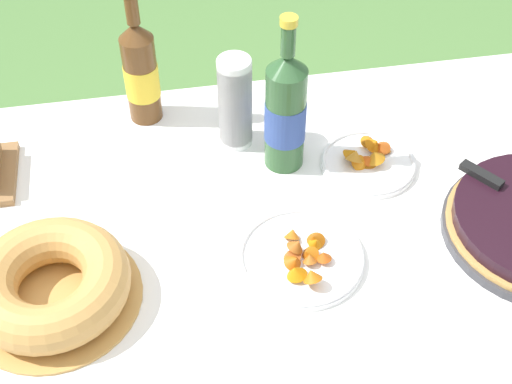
{
  "coord_description": "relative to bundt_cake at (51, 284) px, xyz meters",
  "views": [
    {
      "loc": [
        -0.26,
        -0.79,
        1.73
      ],
      "look_at": [
        -0.09,
        0.15,
        0.75
      ],
      "focal_mm": 50.0,
      "sensor_mm": 36.0,
      "label": 1
    }
  ],
  "objects": [
    {
      "name": "cider_bottle_amber",
      "position": [
        0.2,
        0.49,
        0.08
      ],
      "size": [
        0.08,
        0.08,
        0.32
      ],
      "color": "brown",
      "rests_on": "tablecloth"
    },
    {
      "name": "tablecloth",
      "position": [
        0.48,
        -0.01,
        -0.06
      ],
      "size": [
        1.76,
        1.15,
        0.1
      ],
      "color": "white",
      "rests_on": "garden_table"
    },
    {
      "name": "snack_plate_near",
      "position": [
        0.45,
        0.01,
        -0.03
      ],
      "size": [
        0.24,
        0.24,
        0.06
      ],
      "color": "white",
      "rests_on": "tablecloth"
    },
    {
      "name": "cup_stack",
      "position": [
        0.38,
        0.36,
        0.06
      ],
      "size": [
        0.07,
        0.07,
        0.21
      ],
      "color": "white",
      "rests_on": "tablecloth"
    },
    {
      "name": "cider_bottle_green",
      "position": [
        0.47,
        0.28,
        0.09
      ],
      "size": [
        0.08,
        0.08,
        0.35
      ],
      "color": "#2D562D",
      "rests_on": "tablecloth"
    },
    {
      "name": "snack_plate_left",
      "position": [
        0.65,
        0.24,
        -0.03
      ],
      "size": [
        0.2,
        0.2,
        0.06
      ],
      "color": "white",
      "rests_on": "tablecloth"
    },
    {
      "name": "garden_table",
      "position": [
        0.48,
        -0.01,
        -0.1
      ],
      "size": [
        1.75,
        1.14,
        0.68
      ],
      "color": "brown",
      "rests_on": "ground_plane"
    },
    {
      "name": "bundt_cake",
      "position": [
        0.0,
        0.0,
        0.0
      ],
      "size": [
        0.31,
        0.31,
        0.09
      ],
      "color": "tan",
      "rests_on": "tablecloth"
    }
  ]
}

